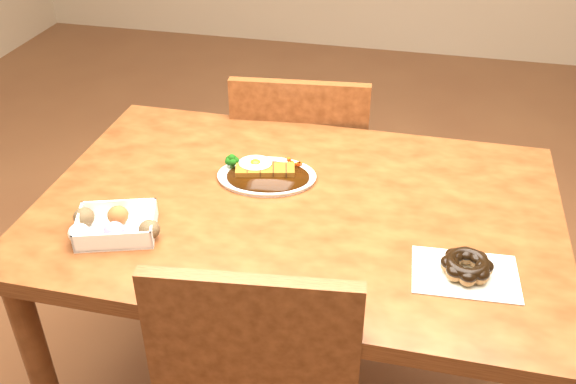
% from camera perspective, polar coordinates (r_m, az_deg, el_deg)
% --- Properties ---
extents(table, '(1.20, 0.80, 0.75)m').
position_cam_1_polar(table, '(1.55, 0.85, -4.02)').
color(table, '#4C230F').
rests_on(table, ground).
extents(chair_far, '(0.46, 0.46, 0.87)m').
position_cam_1_polar(chair_far, '(2.10, 1.27, 1.29)').
color(chair_far, '#4C230F').
rests_on(chair_far, ground).
extents(katsu_curry_plate, '(0.26, 0.21, 0.05)m').
position_cam_1_polar(katsu_curry_plate, '(1.58, -2.05, 1.65)').
color(katsu_curry_plate, white).
rests_on(katsu_curry_plate, table).
extents(donut_box, '(0.20, 0.17, 0.05)m').
position_cam_1_polar(donut_box, '(1.43, -15.21, -2.84)').
color(donut_box, white).
rests_on(donut_box, table).
extents(pon_de_ring, '(0.22, 0.16, 0.04)m').
position_cam_1_polar(pon_de_ring, '(1.33, 15.59, -6.40)').
color(pon_de_ring, silver).
rests_on(pon_de_ring, table).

